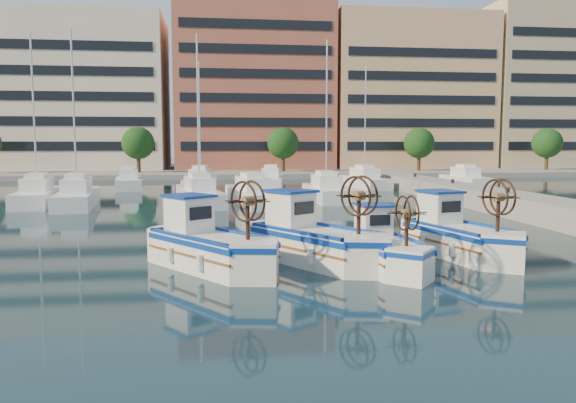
# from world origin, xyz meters

# --- Properties ---
(ground) EXTENTS (300.00, 300.00, 0.00)m
(ground) POSITION_xyz_m (0.00, 0.00, 0.00)
(ground) COLOR #17313E
(ground) RESTS_ON ground
(quay) EXTENTS (3.00, 60.00, 1.20)m
(quay) POSITION_xyz_m (13.00, 8.00, 0.60)
(quay) COLOR gray
(quay) RESTS_ON ground
(waterfront) EXTENTS (180.00, 40.00, 25.60)m
(waterfront) POSITION_xyz_m (9.23, 65.04, 11.10)
(waterfront) COLOR gray
(waterfront) RESTS_ON ground
(yacht_marina) EXTENTS (38.75, 23.66, 11.50)m
(yacht_marina) POSITION_xyz_m (-2.40, 27.46, 0.53)
(yacht_marina) COLOR white
(yacht_marina) RESTS_ON ground
(fishing_boat_a) EXTENTS (4.31, 4.91, 3.03)m
(fishing_boat_a) POSITION_xyz_m (-4.67, 0.75, 0.83)
(fishing_boat_a) COLOR white
(fishing_boat_a) RESTS_ON ground
(fishing_boat_b) EXTENTS (4.32, 5.12, 3.13)m
(fishing_boat_b) POSITION_xyz_m (-1.10, 1.25, 0.86)
(fishing_boat_b) COLOR white
(fishing_boat_b) RESTS_ON ground
(fishing_boat_c) EXTENTS (2.05, 4.23, 2.59)m
(fishing_boat_c) POSITION_xyz_m (1.12, 0.15, 0.71)
(fishing_boat_c) COLOR white
(fishing_boat_c) RESTS_ON ground
(fishing_boat_d) EXTENTS (3.00, 4.91, 2.98)m
(fishing_boat_d) POSITION_xyz_m (4.38, 1.70, 0.82)
(fishing_boat_d) COLOR white
(fishing_boat_d) RESTS_ON ground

